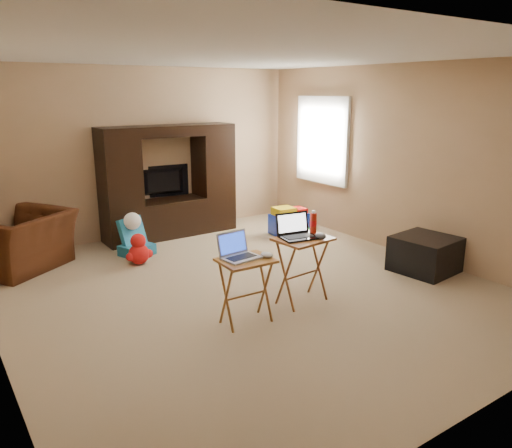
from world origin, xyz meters
TOP-DOWN VIEW (x-y plane):
  - floor at (0.00, 0.00)m, footprint 5.50×5.50m
  - ceiling at (0.00, 0.00)m, footprint 5.50×5.50m
  - wall_back at (0.00, 2.75)m, footprint 5.00×0.00m
  - wall_front at (0.00, -2.75)m, footprint 5.00×0.00m
  - wall_right at (2.50, 0.00)m, footprint 0.00×5.50m
  - window_pane at (2.48, 1.55)m, footprint 0.00×1.20m
  - window_frame at (2.46, 1.55)m, footprint 0.06×1.14m
  - entertainment_center at (0.25, 2.47)m, footprint 2.03×0.51m
  - television at (0.25, 2.66)m, footprint 0.85×0.19m
  - recliner at (-1.92, 2.11)m, footprint 1.45×1.41m
  - child_rocker at (-0.55, 1.84)m, footprint 0.51×0.54m
  - plush_toy at (-0.66, 1.48)m, footprint 0.37×0.31m
  - push_toy at (1.77, 1.48)m, footprint 0.64×0.48m
  - ottoman at (2.13, -0.75)m, footprint 0.74×0.74m
  - tray_table_left at (-0.45, -0.69)m, footprint 0.51×0.41m
  - tray_table_right at (0.30, -0.62)m, footprint 0.57×0.48m
  - laptop_left at (-0.48, -0.66)m, footprint 0.36×0.31m
  - laptop_right at (0.26, -0.60)m, footprint 0.41×0.36m
  - mouse_left at (-0.26, -0.76)m, footprint 0.12×0.15m
  - mouse_right at (0.43, -0.74)m, footprint 0.11×0.15m
  - water_bottle at (0.50, -0.54)m, footprint 0.07×0.07m

SIDE VIEW (x-z plane):
  - floor at x=0.00m, z-range 0.00..0.00m
  - plush_toy at x=-0.66m, z-range 0.00..0.41m
  - ottoman at x=2.13m, z-range 0.00..0.43m
  - push_toy at x=1.77m, z-range 0.00..0.45m
  - child_rocker at x=-0.55m, z-range 0.00..0.50m
  - tray_table_left at x=-0.45m, z-range 0.00..0.64m
  - tray_table_right at x=0.30m, z-range 0.00..0.70m
  - recliner at x=-1.92m, z-range 0.00..0.71m
  - mouse_left at x=-0.26m, z-range 0.64..0.69m
  - mouse_right at x=0.43m, z-range 0.70..0.76m
  - laptop_left at x=-0.48m, z-range 0.64..0.88m
  - television at x=0.25m, z-range 0.55..1.04m
  - water_bottle at x=0.50m, z-range 0.70..0.92m
  - laptop_right at x=0.26m, z-range 0.70..0.94m
  - entertainment_center at x=0.25m, z-range 0.00..1.66m
  - wall_back at x=0.00m, z-range -1.25..3.75m
  - wall_front at x=0.00m, z-range -1.25..3.75m
  - wall_right at x=2.50m, z-range -1.50..4.00m
  - window_pane at x=2.48m, z-range 0.80..2.00m
  - window_frame at x=2.46m, z-range 0.73..2.07m
  - ceiling at x=0.00m, z-range 2.50..2.50m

